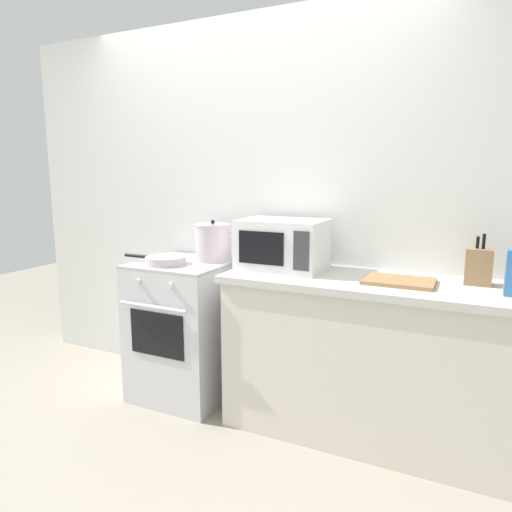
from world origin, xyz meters
name	(u,v)px	position (x,y,z in m)	size (l,w,h in m)	color
ground_plane	(179,452)	(0.00, 0.00, 0.00)	(10.00, 10.00, 0.00)	#9E9384
back_wall	(297,211)	(0.30, 0.97, 1.25)	(4.40, 0.10, 2.50)	silver
lower_cabinet_right	(373,363)	(0.90, 0.62, 0.44)	(1.64, 0.56, 0.88)	beige
countertop_right	(377,284)	(0.90, 0.62, 0.90)	(1.70, 0.60, 0.04)	beige
stove	(185,329)	(-0.35, 0.60, 0.46)	(0.60, 0.64, 0.92)	silver
stock_pot	(213,242)	(-0.20, 0.73, 1.04)	(0.32, 0.24, 0.27)	silver
frying_pan	(165,260)	(-0.41, 0.49, 0.95)	(0.46, 0.26, 0.05)	silver
microwave	(283,244)	(0.32, 0.68, 1.07)	(0.50, 0.37, 0.30)	white
cutting_board	(399,281)	(1.02, 0.60, 0.93)	(0.36, 0.26, 0.02)	#997047
knife_block	(479,266)	(1.39, 0.74, 1.02)	(0.13, 0.10, 0.27)	#997047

